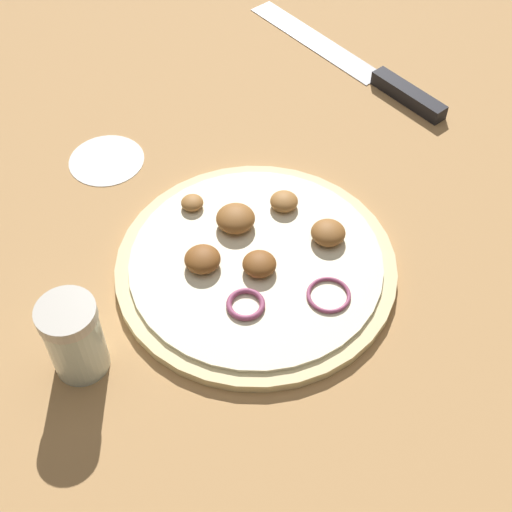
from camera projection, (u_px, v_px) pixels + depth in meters
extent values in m
plane|color=tan|center=(256.00, 269.00, 0.71)|extent=(3.00, 3.00, 0.00)
cylinder|color=beige|center=(256.00, 266.00, 0.70)|extent=(0.28, 0.28, 0.01)
cylinder|color=#EFE5C1|center=(256.00, 261.00, 0.70)|extent=(0.25, 0.25, 0.00)
ellipsoid|color=brown|center=(236.00, 218.00, 0.72)|extent=(0.04, 0.04, 0.02)
ellipsoid|color=brown|center=(256.00, 265.00, 0.68)|extent=(0.03, 0.03, 0.02)
ellipsoid|color=brown|center=(202.00, 259.00, 0.69)|extent=(0.04, 0.04, 0.02)
torus|color=#934266|center=(246.00, 304.00, 0.66)|extent=(0.04, 0.04, 0.01)
ellipsoid|color=#996633|center=(284.00, 201.00, 0.74)|extent=(0.03, 0.03, 0.01)
ellipsoid|color=brown|center=(328.00, 233.00, 0.71)|extent=(0.03, 0.03, 0.02)
ellipsoid|color=#996633|center=(192.00, 203.00, 0.74)|extent=(0.02, 0.02, 0.01)
torus|color=#934266|center=(329.00, 295.00, 0.67)|extent=(0.04, 0.04, 0.00)
cube|color=silver|center=(315.00, 40.00, 0.96)|extent=(0.13, 0.22, 0.00)
cube|color=black|center=(408.00, 95.00, 0.87)|extent=(0.06, 0.11, 0.02)
cylinder|color=silver|center=(76.00, 342.00, 0.61)|extent=(0.05, 0.05, 0.07)
cylinder|color=beige|center=(66.00, 314.00, 0.58)|extent=(0.05, 0.05, 0.01)
cylinder|color=white|center=(107.00, 160.00, 0.81)|extent=(0.09, 0.09, 0.00)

